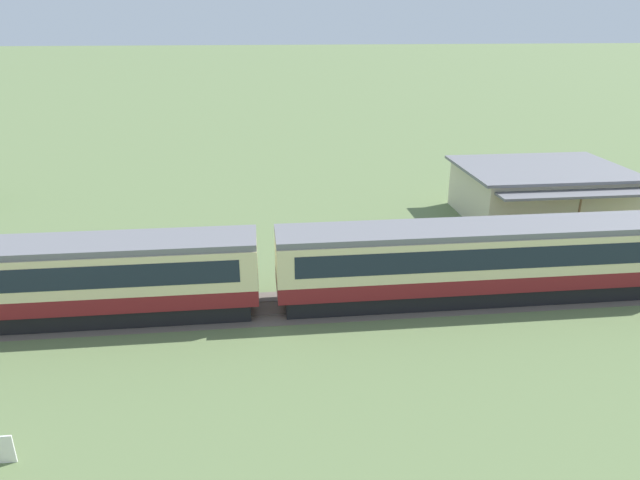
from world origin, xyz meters
TOP-DOWN VIEW (x-y plane):
  - ground_plane at (0.00, 0.00)m, footprint 600.00×600.00m
  - passenger_train at (-5.98, -0.94)m, footprint 83.42×3.01m
  - railway_track at (-7.05, -0.94)m, footprint 149.86×3.60m
  - station_building at (13.43, 10.90)m, footprint 11.39×9.75m

SIDE VIEW (x-z plane):
  - ground_plane at x=0.00m, z-range 0.00..0.00m
  - railway_track at x=-7.05m, z-range -0.01..0.03m
  - station_building at x=13.43m, z-range 0.03..3.74m
  - passenger_train at x=-5.98m, z-range 0.22..4.17m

